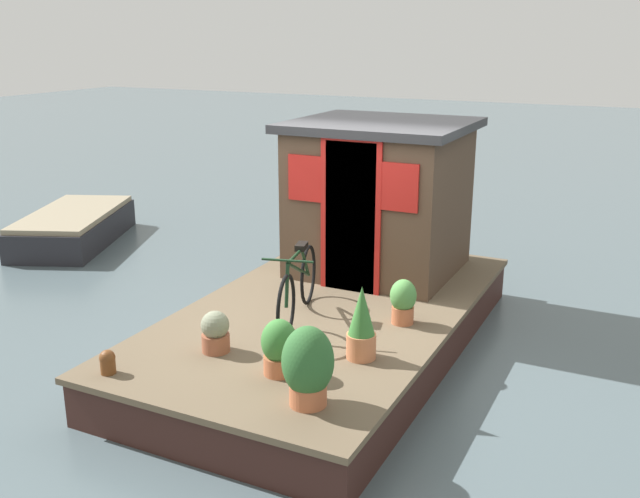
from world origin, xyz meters
TOP-DOWN VIEW (x-y plane):
  - ground_plane at (0.00, 0.00)m, footprint 60.00×60.00m
  - houseboat_deck at (0.00, 0.00)m, footprint 5.07×2.74m
  - houseboat_cabin at (1.42, 0.00)m, footprint 1.90×2.04m
  - bicycle at (-0.47, 0.12)m, footprint 1.58×0.57m
  - potted_plant_mint at (-1.01, -0.81)m, footprint 0.27×0.27m
  - potted_plant_thyme at (-1.61, -0.31)m, footprint 0.31×0.31m
  - potted_plant_basil at (-1.98, -0.77)m, footprint 0.41×0.41m
  - potted_plant_geranium at (-1.47, 0.44)m, footprint 0.26×0.26m
  - potted_plant_rosemary at (-0.08, -0.87)m, footprint 0.27×0.27m
  - mooring_bollard at (-2.26, 1.02)m, footprint 0.14×0.14m
  - dinghy_boat at (1.89, 5.54)m, footprint 2.81×2.12m

SIDE VIEW (x-z plane):
  - ground_plane at x=0.00m, z-range 0.00..0.00m
  - houseboat_deck at x=0.00m, z-range 0.00..0.50m
  - dinghy_boat at x=1.89m, z-range 0.00..0.53m
  - mooring_bollard at x=-2.26m, z-range 0.50..0.71m
  - potted_plant_geranium at x=-1.47m, z-range 0.49..0.88m
  - potted_plant_rosemary at x=-0.08m, z-range 0.50..0.97m
  - potted_plant_thyme at x=-1.61m, z-range 0.49..0.99m
  - potted_plant_mint at x=-1.01m, z-range 0.48..1.16m
  - potted_plant_basil at x=-1.98m, z-range 0.50..1.16m
  - bicycle at x=-0.47m, z-range 0.47..1.25m
  - houseboat_cabin at x=1.42m, z-range 0.51..2.34m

